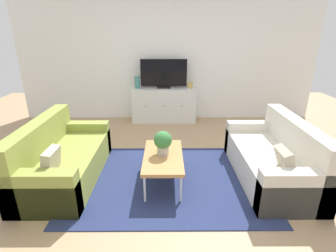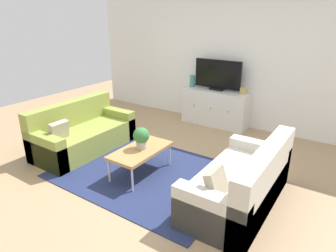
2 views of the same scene
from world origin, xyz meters
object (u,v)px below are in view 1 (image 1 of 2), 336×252
object	(u,v)px
couch_left_side	(60,160)
glass_vase	(137,82)
coffee_table	(163,157)
tv_console	(164,105)
couch_right_side	(276,160)
flat_screen_tv	(164,74)
potted_plant	(163,142)
mantel_clock	(190,85)

from	to	relation	value
couch_left_side	glass_vase	world-z (taller)	glass_vase
coffee_table	tv_console	bearing A→B (deg)	90.36
tv_console	couch_right_side	bearing A→B (deg)	-57.47
flat_screen_tv	potted_plant	bearing A→B (deg)	-89.71
tv_console	mantel_clock	xyz separation A→B (m)	(0.56, 0.00, 0.43)
couch_left_side	coffee_table	bearing A→B (deg)	-3.79
couch_left_side	couch_right_side	bearing A→B (deg)	0.00
couch_right_side	tv_console	size ratio (longest dim) A/B	1.24
mantel_clock	tv_console	bearing A→B (deg)	-180.00
potted_plant	glass_vase	distance (m)	2.52
couch_left_side	coffee_table	world-z (taller)	couch_left_side
coffee_table	glass_vase	bearing A→B (deg)	103.13
flat_screen_tv	couch_right_side	bearing A→B (deg)	-57.69
coffee_table	mantel_clock	xyz separation A→B (m)	(0.54, 2.47, 0.44)
potted_plant	mantel_clock	bearing A→B (deg)	77.34
potted_plant	glass_vase	xyz separation A→B (m)	(-0.57, 2.44, 0.29)
flat_screen_tv	couch_left_side	bearing A→B (deg)	-119.47
mantel_clock	coffee_table	bearing A→B (deg)	-102.45
tv_console	glass_vase	xyz separation A→B (m)	(-0.56, 0.00, 0.49)
coffee_table	couch_right_side	bearing A→B (deg)	3.46
glass_vase	mantel_clock	size ratio (longest dim) A/B	1.90
coffee_table	glass_vase	xyz separation A→B (m)	(-0.58, 2.47, 0.50)
potted_plant	couch_right_side	bearing A→B (deg)	2.35
couch_left_side	couch_right_side	distance (m)	2.87
mantel_clock	couch_right_side	bearing A→B (deg)	-68.10
couch_right_side	mantel_clock	bearing A→B (deg)	111.90
couch_left_side	couch_right_side	size ratio (longest dim) A/B	1.00
tv_console	glass_vase	distance (m)	0.74
couch_left_side	flat_screen_tv	xyz separation A→B (m)	(1.35, 2.39, 0.76)
flat_screen_tv	glass_vase	world-z (taller)	flat_screen_tv
couch_left_side	mantel_clock	size ratio (longest dim) A/B	12.93
mantel_clock	potted_plant	bearing A→B (deg)	-102.66
glass_vase	tv_console	bearing A→B (deg)	-0.00
flat_screen_tv	mantel_clock	distance (m)	0.61
couch_right_side	flat_screen_tv	bearing A→B (deg)	122.31
couch_left_side	glass_vase	xyz separation A→B (m)	(0.79, 2.37, 0.59)
coffee_table	potted_plant	xyz separation A→B (m)	(-0.00, 0.03, 0.20)
mantel_clock	glass_vase	bearing A→B (deg)	180.00
couch_right_side	potted_plant	distance (m)	1.53
tv_console	mantel_clock	world-z (taller)	mantel_clock
flat_screen_tv	mantel_clock	size ratio (longest dim) A/B	7.48
couch_left_side	glass_vase	size ratio (longest dim) A/B	6.80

